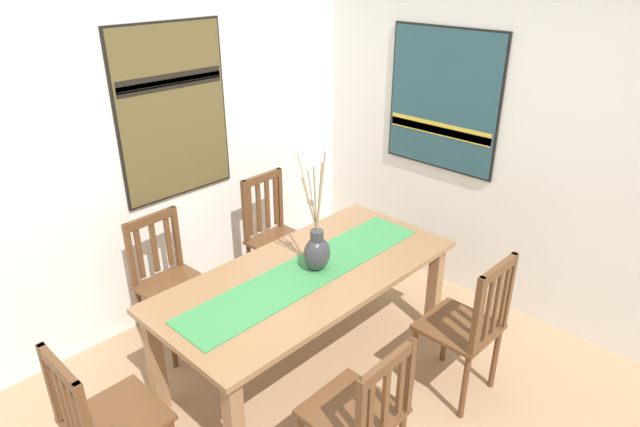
{
  "coord_description": "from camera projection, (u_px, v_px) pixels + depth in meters",
  "views": [
    {
      "loc": [
        -1.78,
        -1.49,
        2.49
      ],
      "look_at": [
        0.38,
        0.59,
        1.07
      ],
      "focal_mm": 30.72,
      "sensor_mm": 36.0,
      "label": 1
    }
  ],
  "objects": [
    {
      "name": "painting_on_side_wall",
      "position": [
        443.0,
        100.0,
        4.11
      ],
      "size": [
        0.05,
        0.94,
        1.06
      ],
      "color": "black"
    },
    {
      "name": "table_runner",
      "position": [
        308.0,
        271.0,
        3.38
      ],
      "size": [
        1.79,
        0.36,
        0.01
      ],
      "primitive_type": "cube",
      "color": "#388447",
      "rests_on": "dining_table"
    },
    {
      "name": "chair_2",
      "position": [
        361.0,
        414.0,
        2.65
      ],
      "size": [
        0.42,
        0.42,
        0.9
      ],
      "color": "brown",
      "rests_on": "ground_plane"
    },
    {
      "name": "painting_on_back_wall",
      "position": [
        173.0,
        112.0,
        3.75
      ],
      "size": [
        0.85,
        0.05,
        1.2
      ],
      "color": "black"
    },
    {
      "name": "centerpiece_vase",
      "position": [
        317.0,
        249.0,
        3.35
      ],
      "size": [
        0.18,
        0.22,
        0.75
      ],
      "color": "#333338",
      "rests_on": "dining_table"
    },
    {
      "name": "chair_3",
      "position": [
        468.0,
        325.0,
        3.24
      ],
      "size": [
        0.42,
        0.42,
        0.98
      ],
      "color": "brown",
      "rests_on": "ground_plane"
    },
    {
      "name": "dining_table",
      "position": [
        308.0,
        285.0,
        3.42
      ],
      "size": [
        1.95,
        0.9,
        0.72
      ],
      "color": "#8E6642",
      "rests_on": "ground_plane"
    },
    {
      "name": "wall_side",
      "position": [
        529.0,
        137.0,
        3.79
      ],
      "size": [
        0.12,
        6.4,
        2.7
      ],
      "primitive_type": "cube",
      "color": "silver",
      "rests_on": "ground_plane"
    },
    {
      "name": "chair_1",
      "position": [
        104.0,
        421.0,
        2.59
      ],
      "size": [
        0.42,
        0.42,
        0.92
      ],
      "color": "brown",
      "rests_on": "ground_plane"
    },
    {
      "name": "wall_back",
      "position": [
        149.0,
        139.0,
        3.75
      ],
      "size": [
        6.4,
        0.12,
        2.7
      ],
      "primitive_type": "cube",
      "color": "silver",
      "rests_on": "ground_plane"
    },
    {
      "name": "chair_4",
      "position": [
        170.0,
        280.0,
        3.72
      ],
      "size": [
        0.44,
        0.44,
        0.94
      ],
      "color": "brown",
      "rests_on": "ground_plane"
    },
    {
      "name": "chair_0",
      "position": [
        275.0,
        235.0,
        4.28
      ],
      "size": [
        0.43,
        0.43,
        0.98
      ],
      "color": "brown",
      "rests_on": "ground_plane"
    }
  ]
}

